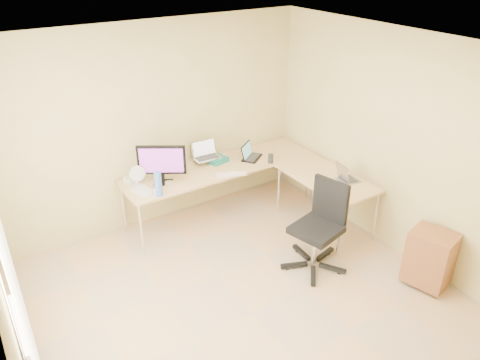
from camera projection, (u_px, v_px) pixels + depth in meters
floor at (253, 313)px, 4.79m from camera, size 4.50×4.50×0.00m
ceiling at (257, 58)px, 3.58m from camera, size 4.50×4.50×0.00m
wall_back at (154, 127)px, 5.86m from camera, size 4.50×0.00×4.50m
wall_left at (0, 288)px, 3.18m from camera, size 0.00×4.50×4.50m
wall_right at (411, 152)px, 5.19m from camera, size 0.00×4.50×4.50m
desk_main at (221, 190)px, 6.34m from camera, size 2.65×0.70×0.73m
desk_return at (325, 202)px, 6.06m from camera, size 0.70×1.30×0.73m
monitor at (162, 165)px, 5.64m from camera, size 0.60×0.47×0.50m
book_stack at (214, 158)px, 6.32m from camera, size 0.32×0.39×0.06m
laptop_center at (207, 150)px, 6.20m from camera, size 0.36×0.28×0.23m
laptop_black at (252, 151)px, 6.34m from camera, size 0.40×0.38×0.21m
keyboard at (231, 174)px, 5.94m from camera, size 0.40×0.25×0.02m
mouse at (232, 173)px, 5.94m from camera, size 0.12×0.09×0.04m
mug at (157, 190)px, 5.48m from camera, size 0.13×0.13×0.10m
cd_stack at (169, 184)px, 5.71m from camera, size 0.12×0.12×0.03m
water_bottle at (158, 184)px, 5.40m from camera, size 0.09×0.09×0.30m
papers at (143, 191)px, 5.56m from camera, size 0.26×0.32×0.01m
white_box at (134, 179)px, 5.77m from camera, size 0.24×0.20×0.08m
desk_fan at (137, 176)px, 5.64m from camera, size 0.22×0.22×0.25m
black_cup at (271, 159)px, 6.24m from camera, size 0.09×0.09×0.12m
laptop_return at (349, 173)px, 5.76m from camera, size 0.34×0.29×0.20m
office_chair at (316, 230)px, 5.24m from camera, size 0.76×0.76×1.05m
cabinet at (430, 258)px, 5.02m from camera, size 0.46×0.52×0.62m
radiator at (28, 346)px, 3.95m from camera, size 0.09×0.80×0.55m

